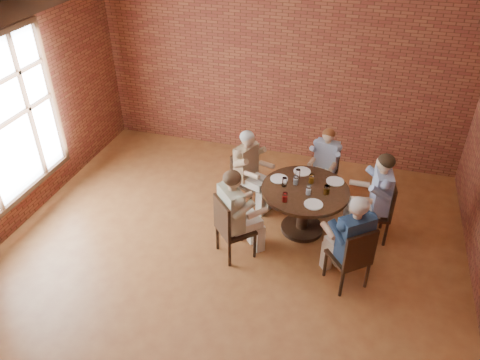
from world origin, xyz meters
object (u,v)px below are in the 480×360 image
(dining_table, at_px, (304,201))
(chair_d, at_px, (230,226))
(diner_a, at_px, (375,197))
(chair_b, at_px, (325,169))
(diner_e, at_px, (351,242))
(diner_d, at_px, (236,214))
(diner_c, at_px, (249,170))
(chair_a, at_px, (380,208))
(diner_b, at_px, (325,165))
(chair_e, at_px, (353,256))
(smartphone, at_px, (315,206))
(chair_c, at_px, (245,177))

(dining_table, bearing_deg, chair_d, -136.41)
(diner_a, height_order, chair_d, diner_a)
(chair_b, bearing_deg, chair_d, -110.01)
(diner_a, xyz_separation_m, diner_e, (-0.25, -1.04, -0.01))
(dining_table, height_order, diner_e, diner_e)
(chair_d, bearing_deg, diner_d, -90.00)
(chair_d, xyz_separation_m, diner_d, (0.07, 0.06, 0.17))
(chair_b, distance_m, diner_c, 1.29)
(dining_table, xyz_separation_m, diner_d, (-0.81, -0.77, 0.16))
(chair_a, relative_size, diner_b, 0.79)
(chair_e, distance_m, smartphone, 0.87)
(dining_table, bearing_deg, diner_a, 8.74)
(diner_a, relative_size, chair_d, 1.44)
(dining_table, relative_size, chair_a, 1.30)
(diner_e, bearing_deg, dining_table, -90.00)
(diner_a, relative_size, chair_c, 1.50)
(diner_c, height_order, diner_e, diner_e)
(chair_a, height_order, smartphone, chair_a)
(diner_d, height_order, smartphone, diner_d)
(chair_d, bearing_deg, chair_e, -138.00)
(diner_e, bearing_deg, chair_c, -76.03)
(diner_a, xyz_separation_m, smartphone, (-0.79, -0.53, 0.06))
(diner_c, relative_size, chair_e, 1.37)
(chair_b, distance_m, diner_b, 0.15)
(chair_e, bearing_deg, chair_c, -76.59)
(chair_a, distance_m, diner_c, 2.03)
(smartphone, bearing_deg, chair_b, 91.12)
(diner_c, bearing_deg, diner_b, -40.37)
(chair_a, bearing_deg, smartphone, -67.09)
(dining_table, distance_m, chair_b, 1.04)
(chair_a, bearing_deg, chair_d, -71.56)
(dining_table, relative_size, chair_c, 1.36)
(diner_c, xyz_separation_m, chair_e, (1.73, -1.35, -0.14))
(chair_b, relative_size, chair_c, 0.95)
(chair_d, bearing_deg, chair_b, -72.91)
(chair_b, xyz_separation_m, chair_d, (-1.04, -1.86, 0.04))
(dining_table, bearing_deg, diner_d, -136.41)
(chair_d, bearing_deg, diner_e, -135.64)
(chair_e, relative_size, smartphone, 6.67)
(diner_b, distance_m, diner_e, 1.93)
(dining_table, xyz_separation_m, chair_a, (1.07, 0.16, -0.01))
(chair_b, bearing_deg, diner_a, -37.98)
(diner_a, relative_size, chair_b, 1.58)
(diner_a, relative_size, diner_e, 1.01)
(diner_e, height_order, smartphone, diner_e)
(diner_a, height_order, chair_b, diner_a)
(diner_a, distance_m, chair_d, 2.10)
(chair_c, bearing_deg, chair_d, -151.26)
(dining_table, height_order, chair_c, chair_c)
(chair_c, xyz_separation_m, chair_d, (0.14, -1.25, 0.02))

